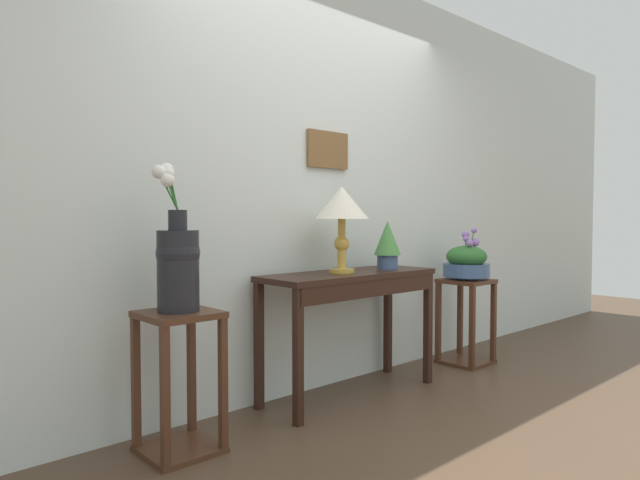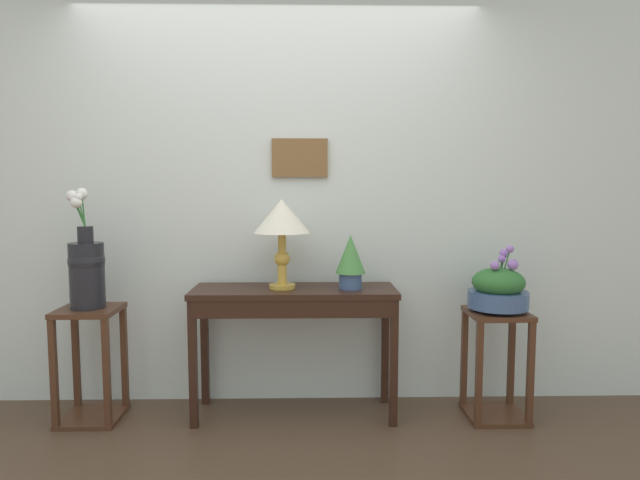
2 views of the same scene
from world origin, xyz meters
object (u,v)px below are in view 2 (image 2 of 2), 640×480
Objects in this scene: pedestal_stand_left at (91,364)px; flower_vase_tall_left at (86,266)px; console_table at (294,308)px; planter_bowl_wide_right at (498,289)px; pedestal_stand_right at (496,365)px; potted_plant_on_console at (350,259)px; table_lamp at (282,221)px.

flower_vase_tall_left is (-0.00, 0.00, 0.59)m from pedestal_stand_left.
pedestal_stand_left is (-1.20, -0.02, -0.33)m from console_table.
console_table is at bearing 177.98° from planter_bowl_wide_right.
console_table reaches higher than pedestal_stand_right.
flower_vase_tall_left reaches higher than pedestal_stand_left.
potted_plant_on_console is 0.81× the size of planter_bowl_wide_right.
planter_bowl_wide_right is (1.21, -0.04, 0.11)m from console_table.
planter_bowl_wide_right is at bearing -2.93° from potted_plant_on_console.
planter_bowl_wide_right is at bearing -0.43° from pedestal_stand_left.
table_lamp is at bearing 177.02° from planter_bowl_wide_right.
table_lamp is 0.81× the size of pedestal_stand_right.
console_table is 1.23m from flower_vase_tall_left.
flower_vase_tall_left is at bearing 179.56° from pedestal_stand_right.
potted_plant_on_console is at bearing -3.09° from table_lamp.
planter_bowl_wide_right is (0.00, -0.00, 0.46)m from pedestal_stand_right.
console_table is 3.79× the size of potted_plant_on_console.
potted_plant_on_console is 1.66m from pedestal_stand_left.
pedestal_stand_left is 2.41m from pedestal_stand_right.
console_table is 0.52m from table_lamp.
flower_vase_tall_left is 2.42m from planter_bowl_wide_right.
flower_vase_tall_left is (-1.21, -0.02, 0.26)m from console_table.
pedestal_stand_left is 0.97× the size of flower_vase_tall_left.
table_lamp reaches higher than pedestal_stand_left.
table_lamp is at bearing 161.48° from console_table.
console_table is at bearing 1.17° from pedestal_stand_left.
table_lamp is 0.78× the size of pedestal_stand_left.
pedestal_stand_left is at bearing -26.33° from flower_vase_tall_left.
pedestal_stand_left is at bearing 179.58° from pedestal_stand_right.
pedestal_stand_right is (1.28, -0.07, -0.86)m from table_lamp.
pedestal_stand_right is (1.20, -0.04, -0.34)m from console_table.
table_lamp reaches higher than pedestal_stand_right.
console_table is 1.25m from pedestal_stand_right.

